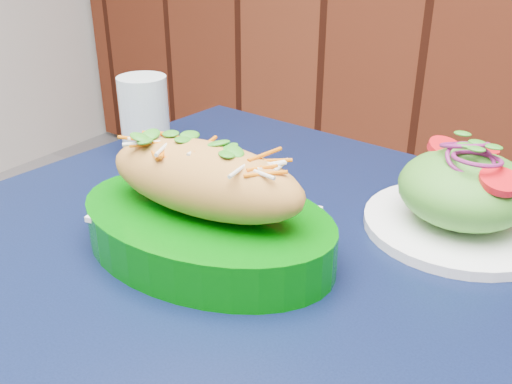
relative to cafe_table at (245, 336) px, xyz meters
The scene contains 4 objects.
cafe_table is the anchor object (origin of this frame).
banh_mi_basket 0.15m from the cafe_table, behind, with size 0.30×0.21×0.13m.
salad_plate 0.29m from the cafe_table, 52.55° to the left, with size 0.22×0.22×0.11m.
water_glass 0.39m from the cafe_table, 149.58° to the left, with size 0.07×0.07×0.12m, color silver.
Camera 1 is at (-0.16, 1.00, 1.08)m, focal length 40.00 mm.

